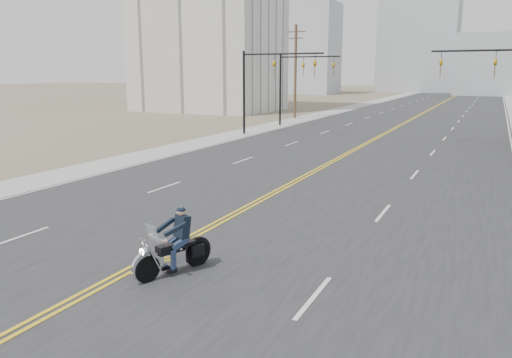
% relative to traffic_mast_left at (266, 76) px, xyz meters
% --- Properties ---
extents(ground_plane, '(400.00, 400.00, 0.00)m').
position_rel_traffic_mast_left_xyz_m(ground_plane, '(8.98, -32.00, -4.94)').
color(ground_plane, '#776D56').
rests_on(ground_plane, ground).
extents(road, '(20.00, 200.00, 0.01)m').
position_rel_traffic_mast_left_xyz_m(road, '(8.98, 38.00, -4.93)').
color(road, '#303033').
rests_on(road, ground).
extents(sidewalk_left, '(3.00, 200.00, 0.01)m').
position_rel_traffic_mast_left_xyz_m(sidewalk_left, '(-2.52, 38.00, -4.93)').
color(sidewalk_left, '#A5A5A0').
rests_on(sidewalk_left, ground).
extents(traffic_mast_left, '(7.10, 0.26, 7.00)m').
position_rel_traffic_mast_left_xyz_m(traffic_mast_left, '(0.00, 0.00, 0.00)').
color(traffic_mast_left, black).
rests_on(traffic_mast_left, ground).
extents(traffic_mast_right, '(7.10, 0.26, 7.00)m').
position_rel_traffic_mast_left_xyz_m(traffic_mast_right, '(17.95, 0.00, 0.00)').
color(traffic_mast_right, black).
rests_on(traffic_mast_right, ground).
extents(traffic_mast_far, '(6.10, 0.26, 7.00)m').
position_rel_traffic_mast_left_xyz_m(traffic_mast_far, '(-0.33, 8.00, -0.06)').
color(traffic_mast_far, black).
rests_on(traffic_mast_far, ground).
extents(utility_pole_left, '(2.20, 0.30, 10.50)m').
position_rel_traffic_mast_left_xyz_m(utility_pole_left, '(-3.52, 16.00, 0.54)').
color(utility_pole_left, brown).
rests_on(utility_pole_left, ground).
extents(haze_bldg_a, '(14.00, 12.00, 22.00)m').
position_rel_traffic_mast_left_xyz_m(haze_bldg_a, '(-26.02, 83.00, 6.06)').
color(haze_bldg_a, '#B7BCC6').
rests_on(haze_bldg_a, ground).
extents(haze_bldg_b, '(18.00, 14.00, 14.00)m').
position_rel_traffic_mast_left_xyz_m(haze_bldg_b, '(16.98, 93.00, 2.06)').
color(haze_bldg_b, '#ADB2B7').
rests_on(haze_bldg_b, ground).
extents(haze_bldg_d, '(20.00, 15.00, 26.00)m').
position_rel_traffic_mast_left_xyz_m(haze_bldg_d, '(-3.02, 108.00, 8.06)').
color(haze_bldg_d, '#ADB2B7').
rests_on(haze_bldg_d, ground).
extents(haze_bldg_f, '(12.00, 12.00, 16.00)m').
position_rel_traffic_mast_left_xyz_m(haze_bldg_f, '(-41.02, 98.00, 3.06)').
color(haze_bldg_f, '#ADB2B7').
rests_on(haze_bldg_f, ground).
extents(motorcyclist, '(1.69, 2.46, 1.77)m').
position_rel_traffic_mast_left_xyz_m(motorcyclist, '(10.14, -28.19, -4.05)').
color(motorcyclist, black).
rests_on(motorcyclist, ground).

